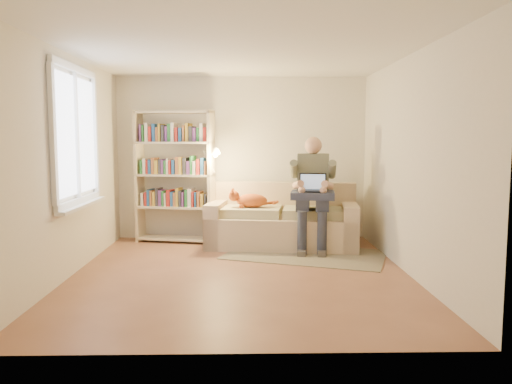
{
  "coord_description": "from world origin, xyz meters",
  "views": [
    {
      "loc": [
        0.06,
        -5.85,
        1.6
      ],
      "look_at": [
        0.2,
        1.0,
        0.88
      ],
      "focal_mm": 35.0,
      "sensor_mm": 36.0,
      "label": 1
    }
  ],
  "objects_px": {
    "person": "(313,187)",
    "bookshelf": "(175,170)",
    "laptop": "(317,187)",
    "sofa": "(282,223)",
    "cat": "(246,200)"
  },
  "relations": [
    {
      "from": "sofa",
      "to": "laptop",
      "type": "relative_size",
      "value": 5.48
    },
    {
      "from": "person",
      "to": "bookshelf",
      "type": "distance_m",
      "value": 2.16
    },
    {
      "from": "person",
      "to": "sofa",
      "type": "bearing_deg",
      "value": 159.98
    },
    {
      "from": "person",
      "to": "cat",
      "type": "relative_size",
      "value": 2.32
    },
    {
      "from": "sofa",
      "to": "person",
      "type": "xyz_separation_m",
      "value": [
        0.42,
        -0.23,
        0.58
      ]
    },
    {
      "from": "laptop",
      "to": "bookshelf",
      "type": "relative_size",
      "value": 0.21
    },
    {
      "from": "cat",
      "to": "laptop",
      "type": "distance_m",
      "value": 1.09
    },
    {
      "from": "person",
      "to": "bookshelf",
      "type": "height_order",
      "value": "bookshelf"
    },
    {
      "from": "sofa",
      "to": "laptop",
      "type": "height_order",
      "value": "laptop"
    },
    {
      "from": "sofa",
      "to": "cat",
      "type": "bearing_deg",
      "value": -165.2
    },
    {
      "from": "sofa",
      "to": "laptop",
      "type": "distance_m",
      "value": 0.85
    },
    {
      "from": "laptop",
      "to": "person",
      "type": "bearing_deg",
      "value": 112.98
    },
    {
      "from": "person",
      "to": "bookshelf",
      "type": "bearing_deg",
      "value": 173.39
    },
    {
      "from": "person",
      "to": "bookshelf",
      "type": "xyz_separation_m",
      "value": [
        -2.07,
        0.55,
        0.22
      ]
    },
    {
      "from": "bookshelf",
      "to": "person",
      "type": "bearing_deg",
      "value": -3.17
    }
  ]
}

